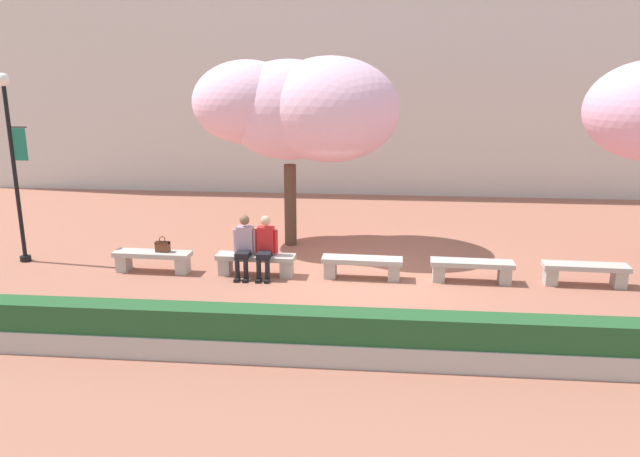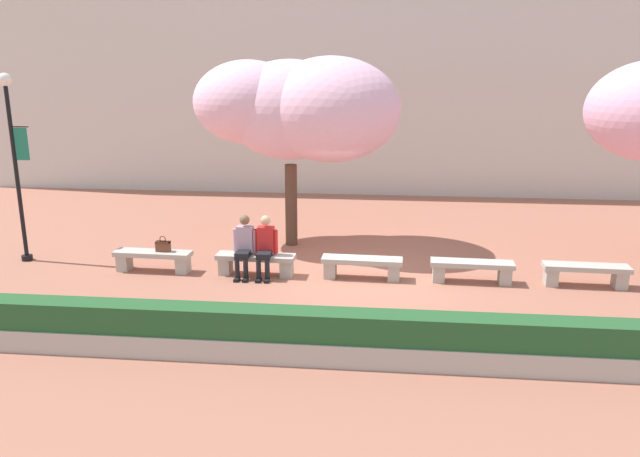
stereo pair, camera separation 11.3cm
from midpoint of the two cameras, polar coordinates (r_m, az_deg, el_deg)
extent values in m
plane|color=#9E604C|center=(13.05, 4.08, -4.58)|extent=(100.00, 100.00, 0.00)
cube|color=beige|center=(22.90, 5.31, 16.94)|extent=(28.00, 4.00, 10.37)
cube|color=#ADA89E|center=(13.80, -14.81, -2.22)|extent=(1.68, 0.48, 0.10)
cube|color=#ADA89E|center=(14.13, -17.23, -2.96)|extent=(0.25, 0.35, 0.35)
cube|color=#ADA89E|center=(13.63, -12.17, -3.26)|extent=(0.25, 0.35, 0.35)
cube|color=#ADA89E|center=(13.18, -5.66, -2.59)|extent=(1.68, 0.48, 0.10)
cube|color=#ADA89E|center=(13.42, -8.39, -3.37)|extent=(0.25, 0.35, 0.35)
cube|color=#ADA89E|center=(13.11, -2.82, -3.65)|extent=(0.25, 0.35, 0.35)
cube|color=#ADA89E|center=(12.93, 4.11, -2.90)|extent=(1.68, 0.48, 0.10)
cube|color=#ADA89E|center=(13.05, 1.19, -3.73)|extent=(0.25, 0.35, 0.35)
cube|color=#ADA89E|center=(12.97, 7.01, -3.96)|extent=(0.25, 0.35, 0.35)
cube|color=#ADA89E|center=(13.06, 13.98, -3.14)|extent=(1.68, 0.48, 0.10)
cube|color=#ADA89E|center=(13.07, 11.03, -3.99)|extent=(0.25, 0.35, 0.35)
cube|color=#ADA89E|center=(13.22, 16.78, -4.15)|extent=(0.25, 0.35, 0.35)
cube|color=#ADA89E|center=(13.56, 23.39, -3.28)|extent=(1.68, 0.48, 0.10)
cube|color=#ADA89E|center=(13.46, 20.58, -4.13)|extent=(0.25, 0.35, 0.35)
cube|color=#ADA89E|center=(13.82, 25.94, -4.21)|extent=(0.25, 0.35, 0.35)
cube|color=black|center=(12.98, -7.36, -4.65)|extent=(0.10, 0.22, 0.06)
cylinder|color=black|center=(12.96, -7.33, -3.68)|extent=(0.10, 0.10, 0.42)
cube|color=black|center=(12.94, -6.59, -4.68)|extent=(0.10, 0.22, 0.06)
cylinder|color=black|center=(12.92, -6.55, -3.72)|extent=(0.10, 0.10, 0.42)
cube|color=black|center=(13.03, -6.80, -2.33)|extent=(0.28, 0.40, 0.12)
cube|color=#B293A8|center=(13.16, -6.61, -0.92)|extent=(0.34, 0.22, 0.54)
sphere|color=brown|center=(13.05, -6.67, 0.79)|extent=(0.21, 0.21, 0.21)
cylinder|color=#B293A8|center=(13.20, -7.52, -1.08)|extent=(0.09, 0.09, 0.50)
cylinder|color=#B293A8|center=(13.10, -5.73, -1.14)|extent=(0.09, 0.09, 0.50)
cube|color=black|center=(12.88, -5.41, -4.74)|extent=(0.10, 0.22, 0.06)
cylinder|color=black|center=(12.87, -5.38, -3.77)|extent=(0.10, 0.10, 0.42)
cube|color=black|center=(12.85, -4.62, -4.77)|extent=(0.10, 0.22, 0.06)
cylinder|color=black|center=(12.84, -4.59, -3.80)|extent=(0.10, 0.10, 0.42)
cube|color=black|center=(12.94, -4.87, -2.40)|extent=(0.28, 0.40, 0.12)
cube|color=red|center=(13.07, -4.72, -0.98)|extent=(0.34, 0.22, 0.54)
sphere|color=tan|center=(12.96, -4.76, 0.74)|extent=(0.21, 0.21, 0.21)
cylinder|color=red|center=(13.10, -5.63, -1.15)|extent=(0.09, 0.09, 0.50)
cylinder|color=red|center=(13.02, -3.82, -1.20)|extent=(0.09, 0.09, 0.50)
cube|color=brown|center=(13.70, -13.92, -1.59)|extent=(0.30, 0.14, 0.22)
cube|color=#552C1C|center=(13.67, -13.95, -1.23)|extent=(0.30, 0.15, 0.04)
torus|color=#4A2718|center=(13.65, -13.96, -0.95)|extent=(0.14, 0.02, 0.14)
cylinder|color=#513828|center=(15.20, -2.44, 2.16)|extent=(0.29, 0.29, 1.99)
ellipsoid|color=#EFB7D1|center=(14.87, -2.53, 10.79)|extent=(3.08, 2.64, 2.31)
ellipsoid|color=#EFB7D1|center=(15.00, -6.34, 11.42)|extent=(2.59, 2.42, 1.94)
ellipsoid|color=#EFB7D1|center=(14.63, 1.26, 10.82)|extent=(3.22, 3.04, 2.41)
cylinder|color=black|center=(15.65, -25.01, -2.43)|extent=(0.24, 0.24, 0.12)
cylinder|color=black|center=(15.25, -25.78, 4.32)|extent=(0.09, 0.09, 3.87)
sphere|color=white|center=(15.06, -26.68, 12.08)|extent=(0.28, 0.28, 0.28)
cylinder|color=black|center=(15.01, -25.59, 8.39)|extent=(0.40, 0.02, 0.02)
cube|color=#1E7056|center=(15.05, -25.43, 6.99)|extent=(0.30, 0.02, 0.70)
cube|color=#ADA89E|center=(9.49, 3.27, -11.13)|extent=(13.31, 0.50, 0.36)
cube|color=#235128|center=(9.32, 3.30, -8.92)|extent=(13.21, 0.44, 0.44)
camera|label=1|loc=(0.06, -89.75, 0.07)|focal=35.00mm
camera|label=2|loc=(0.06, 90.25, -0.07)|focal=35.00mm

